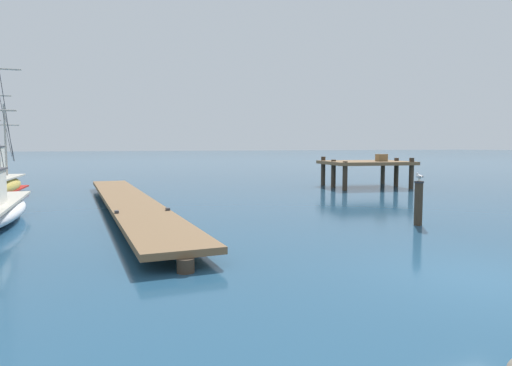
# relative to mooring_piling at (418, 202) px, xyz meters

# --- Properties ---
(ground_plane) EXTENTS (400.00, 400.00, 0.00)m
(ground_plane) POSITION_rel_mooring_piling_xyz_m (-2.76, -5.18, -0.75)
(ground_plane) COLOR navy
(floating_dock) EXTENTS (2.37, 19.59, 0.53)m
(floating_dock) POSITION_rel_mooring_piling_xyz_m (-8.41, 6.90, -0.39)
(floating_dock) COLOR brown
(floating_dock) RESTS_ON ground
(pier_platform) EXTENTS (5.47, 4.67, 2.04)m
(pier_platform) POSITION_rel_mooring_piling_xyz_m (6.21, 11.99, 0.65)
(pier_platform) COLOR brown
(pier_platform) RESTS_ON ground
(mooring_piling) EXTENTS (0.30, 0.30, 1.43)m
(mooring_piling) POSITION_rel_mooring_piling_xyz_m (0.00, 0.00, 0.00)
(mooring_piling) COLOR #3D3023
(mooring_piling) RESTS_ON ground
(perched_seagull) EXTENTS (0.18, 0.38, 0.27)m
(perched_seagull) POSITION_rel_mooring_piling_xyz_m (-0.00, -0.01, 0.83)
(perched_seagull) COLOR gold
(perched_seagull) RESTS_ON mooring_piling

